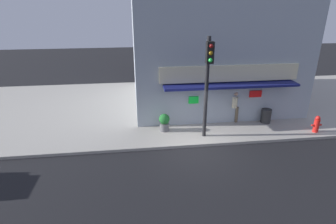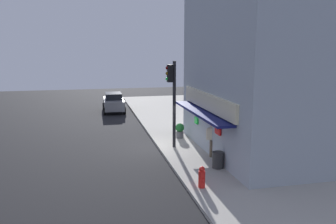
% 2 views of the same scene
% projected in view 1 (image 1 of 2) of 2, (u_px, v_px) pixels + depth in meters
% --- Properties ---
extents(ground_plane, '(61.42, 61.42, 0.00)m').
position_uv_depth(ground_plane, '(196.00, 148.00, 12.94)').
color(ground_plane, black).
extents(sidewalk, '(40.95, 11.07, 0.15)m').
position_uv_depth(sidewalk, '(177.00, 105.00, 18.00)').
color(sidewalk, '#A39E93').
rests_on(sidewalk, ground_plane).
extents(corner_building, '(9.68, 9.21, 8.74)m').
position_uv_depth(corner_building, '(210.00, 33.00, 17.44)').
color(corner_building, '#9EA8B2').
rests_on(corner_building, sidewalk).
extents(traffic_light, '(0.32, 0.58, 4.84)m').
position_uv_depth(traffic_light, '(208.00, 75.00, 12.48)').
color(traffic_light, black).
rests_on(traffic_light, sidewalk).
extents(fire_hydrant, '(0.52, 0.28, 0.88)m').
position_uv_depth(fire_hydrant, '(317.00, 124.00, 14.00)').
color(fire_hydrant, red).
rests_on(fire_hydrant, sidewalk).
extents(trash_can, '(0.53, 0.53, 0.77)m').
position_uv_depth(trash_can, '(266.00, 116.00, 15.12)').
color(trash_can, '#2D2D2D').
rests_on(trash_can, sidewalk).
extents(pedestrian, '(0.46, 0.56, 1.74)m').
position_uv_depth(pedestrian, '(235.00, 105.00, 14.99)').
color(pedestrian, brown).
rests_on(pedestrian, sidewalk).
extents(potted_plant_by_doorway, '(0.51, 0.51, 0.89)m').
position_uv_depth(potted_plant_by_doorway, '(197.00, 114.00, 15.16)').
color(potted_plant_by_doorway, brown).
rests_on(potted_plant_by_doorway, sidewalk).
extents(potted_plant_by_window, '(0.55, 0.55, 0.92)m').
position_uv_depth(potted_plant_by_window, '(164.00, 122.00, 14.11)').
color(potted_plant_by_window, '#59595B').
rests_on(potted_plant_by_window, sidewalk).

